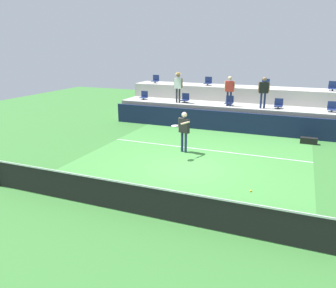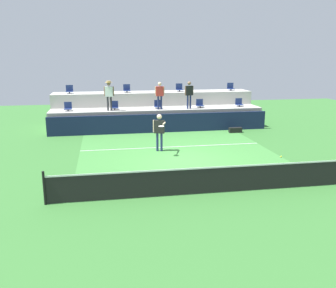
{
  "view_description": "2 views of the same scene",
  "coord_description": "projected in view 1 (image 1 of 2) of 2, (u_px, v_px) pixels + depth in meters",
  "views": [
    {
      "loc": [
        3.74,
        -11.15,
        4.46
      ],
      "look_at": [
        -0.45,
        -0.85,
        1.12
      ],
      "focal_mm": 34.94,
      "sensor_mm": 36.0,
      "label": 1
    },
    {
      "loc": [
        -3.35,
        -14.99,
        4.48
      ],
      "look_at": [
        -0.75,
        -0.56,
        0.9
      ],
      "focal_mm": 39.14,
      "sensor_mm": 36.0,
      "label": 2
    }
  ],
  "objects": [
    {
      "name": "stadium_chair_lower_right",
      "position": [
        279.0,
        104.0,
        17.55
      ],
      "size": [
        0.44,
        0.4,
        0.52
      ],
      "color": "#2D2D33",
      "rests_on": "seating_tier_lower"
    },
    {
      "name": "court_service_line",
      "position": [
        204.0,
        150.0,
        14.65
      ],
      "size": [
        9.0,
        0.06,
        0.0
      ],
      "primitive_type": "cube",
      "color": "white",
      "rests_on": "ground_plane"
    },
    {
      "name": "spectator_leaning_on_rail",
      "position": [
        230.0,
        88.0,
        17.93
      ],
      "size": [
        0.58,
        0.22,
        1.65
      ],
      "color": "navy",
      "rests_on": "seating_tier_lower"
    },
    {
      "name": "stadium_chair_lower_center",
      "position": [
        229.0,
        101.0,
        18.51
      ],
      "size": [
        0.44,
        0.4,
        0.52
      ],
      "color": "#2D2D33",
      "rests_on": "seating_tier_lower"
    },
    {
      "name": "court_inner_paint",
      "position": [
        195.0,
        159.0,
        13.41
      ],
      "size": [
        9.0,
        10.0,
        0.01
      ],
      "primitive_type": "cube",
      "color": "#3D7F38",
      "rests_on": "ground_plane"
    },
    {
      "name": "equipment_bag",
      "position": [
        309.0,
        141.0,
        15.51
      ],
      "size": [
        0.76,
        0.28,
        0.3
      ],
      "primitive_type": "cube",
      "color": "black",
      "rests_on": "ground_plane"
    },
    {
      "name": "stadium_chair_upper_left",
      "position": [
        208.0,
        82.0,
        20.5
      ],
      "size": [
        0.44,
        0.4,
        0.52
      ],
      "color": "#2D2D33",
      "rests_on": "seating_tier_upper"
    },
    {
      "name": "stadium_chair_lower_far_left",
      "position": [
        144.0,
        96.0,
        20.46
      ],
      "size": [
        0.44,
        0.4,
        0.52
      ],
      "color": "#2D2D33",
      "rests_on": "seating_tier_lower"
    },
    {
      "name": "tennis_player",
      "position": [
        184.0,
        128.0,
        14.0
      ],
      "size": [
        0.59,
        1.33,
        1.78
      ],
      "color": "navy",
      "rests_on": "ground_plane"
    },
    {
      "name": "tennis_net",
      "position": [
        139.0,
        199.0,
        8.83
      ],
      "size": [
        10.48,
        0.08,
        1.07
      ],
      "color": "black",
      "rests_on": "ground_plane"
    },
    {
      "name": "stadium_chair_upper_far_right",
      "position": [
        333.0,
        87.0,
        17.95
      ],
      "size": [
        0.44,
        0.4,
        0.52
      ],
      "color": "#2D2D33",
      "rests_on": "seating_tier_upper"
    },
    {
      "name": "stadium_chair_upper_far_left",
      "position": [
        156.0,
        80.0,
        21.81
      ],
      "size": [
        0.44,
        0.4,
        0.52
      ],
      "color": "#2D2D33",
      "rests_on": "seating_tier_upper"
    },
    {
      "name": "stadium_chair_upper_right",
      "position": [
        265.0,
        84.0,
        19.24
      ],
      "size": [
        0.44,
        0.4,
        0.52
      ],
      "color": "#2D2D33",
      "rests_on": "seating_tier_upper"
    },
    {
      "name": "spectator_in_grey",
      "position": [
        264.0,
        90.0,
        17.27
      ],
      "size": [
        0.58,
        0.28,
        1.66
      ],
      "color": "navy",
      "rests_on": "seating_tier_lower"
    },
    {
      "name": "spectator_with_hat",
      "position": [
        178.0,
        84.0,
        18.99
      ],
      "size": [
        0.6,
        0.47,
        1.76
      ],
      "color": "#2D2D33",
      "rests_on": "seating_tier_lower"
    },
    {
      "name": "tennis_ball",
      "position": [
        251.0,
        191.0,
        8.24
      ],
      "size": [
        0.07,
        0.07,
        0.07
      ],
      "color": "#CCE033"
    },
    {
      "name": "ground_plane",
      "position": [
        187.0,
        167.0,
        12.52
      ],
      "size": [
        40.0,
        40.0,
        0.0
      ],
      "primitive_type": "plane",
      "color": "#336B2D"
    },
    {
      "name": "stadium_chair_lower_left",
      "position": [
        185.0,
        98.0,
        19.47
      ],
      "size": [
        0.44,
        0.4,
        0.52
      ],
      "color": "#2D2D33",
      "rests_on": "seating_tier_lower"
    },
    {
      "name": "seating_tier_lower",
      "position": [
        228.0,
        115.0,
        18.82
      ],
      "size": [
        13.0,
        1.8,
        1.25
      ],
      "primitive_type": "cube",
      "color": "#ADAAA3",
      "rests_on": "ground_plane"
    },
    {
      "name": "seating_tier_upper",
      "position": [
        235.0,
        103.0,
        20.3
      ],
      "size": [
        13.0,
        1.8,
        2.1
      ],
      "primitive_type": "cube",
      "color": "#ADAAA3",
      "rests_on": "ground_plane"
    },
    {
      "name": "stadium_chair_lower_far_right",
      "position": [
        332.0,
        107.0,
        16.61
      ],
      "size": [
        0.44,
        0.4,
        0.52
      ],
      "color": "#2D2D33",
      "rests_on": "seating_tier_lower"
    },
    {
      "name": "sponsor_backboard",
      "position": [
        223.0,
        121.0,
        17.69
      ],
      "size": [
        13.0,
        0.16,
        1.1
      ],
      "primitive_type": "cube",
      "color": "#141E42",
      "rests_on": "ground_plane"
    }
  ]
}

